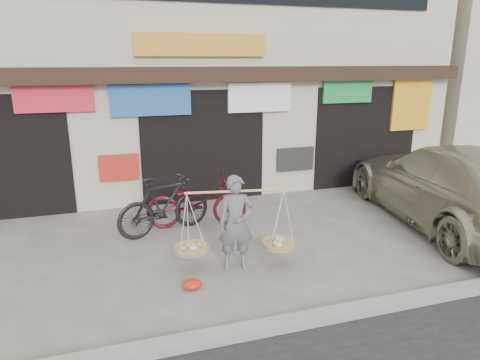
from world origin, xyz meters
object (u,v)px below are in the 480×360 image
object	(u,v)px
bike_2	(197,202)
suv	(452,185)
bike_1	(164,204)
street_vendor	(236,227)

from	to	relation	value
bike_2	suv	distance (m)	5.35
bike_1	suv	size ratio (longest dim) A/B	0.32
street_vendor	bike_1	world-z (taller)	street_vendor
bike_2	bike_1	bearing A→B (deg)	110.37
street_vendor	bike_2	distance (m)	2.03
bike_1	suv	world-z (taller)	suv
bike_1	bike_2	distance (m)	0.69
street_vendor	bike_2	size ratio (longest dim) A/B	0.97
bike_1	street_vendor	bearing A→B (deg)	-172.06
bike_2	suv	xyz separation A→B (m)	(5.15, -1.42, 0.31)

